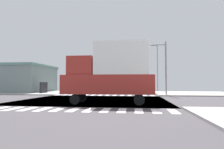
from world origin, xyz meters
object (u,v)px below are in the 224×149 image
suv_crossing_2 (105,84)px  street_lamp (156,64)px  sedan_nearside_1 (99,85)px  bank_building (11,79)px  traffic_signal_mast (144,56)px  box_truck_leading_1 (111,72)px  suv_middle_3 (81,85)px  sedan_queued_2 (106,86)px  suv_farside_1 (114,84)px

suv_crossing_2 → street_lamp: bearing=125.1°
sedan_nearside_1 → bank_building: bearing=49.1°
traffic_signal_mast → box_truck_leading_1: traffic_signal_mast is taller
sedan_nearside_1 → suv_middle_3: size_ratio=0.93×
bank_building → box_truck_leading_1: 26.82m
bank_building → sedan_queued_2: (16.32, 7.53, -1.31)m
sedan_nearside_1 → street_lamp: bearing=144.7°
traffic_signal_mast → suv_crossing_2: bearing=108.0°
traffic_signal_mast → sedan_nearside_1: traffic_signal_mast is taller
street_lamp → suv_crossing_2: size_ratio=1.98×
bank_building → suv_farside_1: size_ratio=3.28×
suv_crossing_2 → sedan_queued_2: bearing=99.9°
traffic_signal_mast → street_lamp: (2.85, 12.84, 0.10)m
sedan_queued_2 → suv_farside_1: bearing=-90.0°
street_lamp → sedan_queued_2: street_lamp is taller
traffic_signal_mast → suv_farside_1: 29.76m
suv_crossing_2 → suv_middle_3: bearing=90.0°
sedan_nearside_1 → box_truck_leading_1: size_ratio=0.60×
suv_crossing_2 → traffic_signal_mast: bearing=108.0°
street_lamp → suv_crossing_2: (-13.09, 18.64, -3.98)m
traffic_signal_mast → suv_middle_3: size_ratio=1.61×
street_lamp → bank_building: size_ratio=0.60×
bank_building → suv_middle_3: (13.32, -1.21, -1.03)m
traffic_signal_mast → suv_farside_1: traffic_signal_mast is taller
sedan_queued_2 → box_truck_leading_1: bearing=99.4°
traffic_signal_mast → box_truck_leading_1: bearing=-106.4°
bank_building → sedan_queued_2: 18.02m
suv_middle_3 → sedan_queued_2: bearing=-109.0°
sedan_nearside_1 → box_truck_leading_1: box_truck_leading_1 is taller
street_lamp → suv_middle_3: 15.50m
traffic_signal_mast → bank_building: bearing=164.0°
sedan_nearside_1 → sedan_queued_2: same height
traffic_signal_mast → suv_crossing_2: 33.33m
street_lamp → box_truck_leading_1: street_lamp is taller
box_truck_leading_1 → suv_middle_3: size_ratio=1.57×
street_lamp → sedan_nearside_1: (-13.09, 9.28, -4.26)m
traffic_signal_mast → bank_building: size_ratio=0.49×
traffic_signal_mast → sedan_nearside_1: bearing=114.8°
traffic_signal_mast → suv_middle_3: traffic_signal_mast is taller
sedan_nearside_1 → suv_crossing_2: 9.37m
suv_farside_1 → box_truck_leading_1: box_truck_leading_1 is taller
bank_building → suv_farside_1: bank_building is taller
traffic_signal_mast → sedan_queued_2: 16.55m
sedan_nearside_1 → box_truck_leading_1: 33.54m
street_lamp → box_truck_leading_1: (-5.99, -23.47, -2.81)m
suv_farside_1 → box_truck_leading_1: (4.11, -39.23, 1.17)m
street_lamp → suv_crossing_2: bearing=125.1°
sedan_nearside_1 → suv_middle_3: (-0.00, -16.57, 0.28)m
street_lamp → sedan_nearside_1: 16.60m
suv_crossing_2 → sedan_queued_2: (3.00, -17.20, -0.28)m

